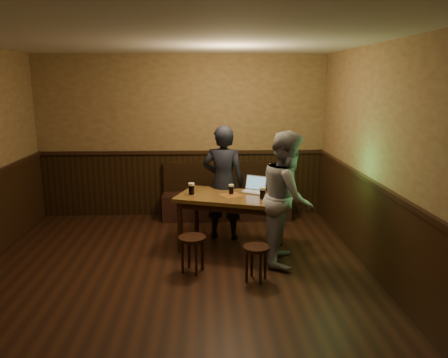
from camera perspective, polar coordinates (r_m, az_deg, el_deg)
name	(u,v)px	position (r m, az deg, el deg)	size (l,w,h in m)	color
room	(170,185)	(4.98, -7.08, -0.77)	(5.04, 6.04, 2.84)	black
bench	(227,200)	(7.64, 0.33, -2.78)	(2.20, 0.50, 0.95)	black
pub_table	(232,202)	(6.13, 1.01, -3.08)	(1.66, 1.27, 0.79)	#513717
stool_left	(192,244)	(5.50, -4.17, -8.44)	(0.45, 0.45, 0.47)	black
stool_right	(256,253)	(5.28, 4.23, -9.65)	(0.41, 0.41, 0.43)	black
pint_left	(192,189)	(6.12, -4.27, -1.30)	(0.11, 0.11, 0.17)	maroon
pint_mid	(231,189)	(6.14, 0.95, -1.36)	(0.09, 0.09, 0.14)	maroon
pint_right	(263,193)	(5.89, 5.07, -1.89)	(0.11, 0.11, 0.17)	maroon
laptop	(254,188)	(6.30, 3.97, -1.16)	(0.41, 0.38, 0.23)	silver
menu	(273,202)	(5.78, 6.38, -3.05)	(0.22, 0.15, 0.00)	silver
person_suit	(223,183)	(6.52, -0.07, -0.49)	(0.63, 0.41, 1.73)	black
person_grey	(287,198)	(5.72, 8.28, -2.43)	(0.85, 0.66, 1.74)	gray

